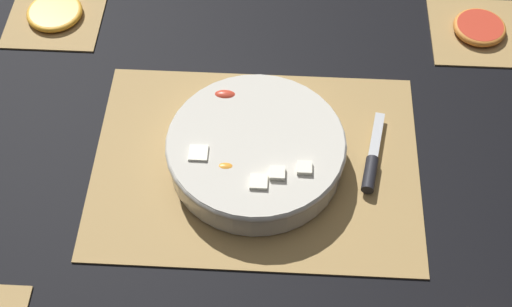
# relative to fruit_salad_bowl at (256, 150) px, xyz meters

# --- Properties ---
(ground_plane) EXTENTS (6.00, 6.00, 0.00)m
(ground_plane) POSITION_rel_fruit_salad_bowl_xyz_m (0.00, 0.00, -0.04)
(ground_plane) COLOR black
(bamboo_mat_center) EXTENTS (0.46, 0.34, 0.01)m
(bamboo_mat_center) POSITION_rel_fruit_salad_bowl_xyz_m (0.00, 0.00, -0.03)
(bamboo_mat_center) COLOR #A8844C
(bamboo_mat_center) RESTS_ON ground_plane
(coaster_mat_far_left) EXTENTS (0.16, 0.16, 0.01)m
(coaster_mat_far_left) POSITION_rel_fruit_salad_bowl_xyz_m (-0.35, 0.29, -0.03)
(coaster_mat_far_left) COLOR #A8844C
(coaster_mat_far_left) RESTS_ON ground_plane
(coaster_mat_far_right) EXTENTS (0.16, 0.16, 0.01)m
(coaster_mat_far_right) POSITION_rel_fruit_salad_bowl_xyz_m (0.35, 0.29, -0.03)
(coaster_mat_far_right) COLOR #A8844C
(coaster_mat_far_right) RESTS_ON ground_plane
(fruit_salad_bowl) EXTENTS (0.25, 0.25, 0.06)m
(fruit_salad_bowl) POSITION_rel_fruit_salad_bowl_xyz_m (0.00, 0.00, 0.00)
(fruit_salad_bowl) COLOR silver
(fruit_salad_bowl) RESTS_ON bamboo_mat_center
(paring_knife) EXTENTS (0.04, 0.14, 0.02)m
(paring_knife) POSITION_rel_fruit_salad_bowl_xyz_m (0.16, -0.01, -0.02)
(paring_knife) COLOR silver
(paring_knife) RESTS_ON bamboo_mat_center
(orange_slice_whole) EXTENTS (0.09, 0.09, 0.01)m
(orange_slice_whole) POSITION_rel_fruit_salad_bowl_xyz_m (-0.35, 0.29, -0.02)
(orange_slice_whole) COLOR orange
(orange_slice_whole) RESTS_ON coaster_mat_far_left
(grapefruit_slice) EXTENTS (0.09, 0.09, 0.01)m
(grapefruit_slice) POSITION_rel_fruit_salad_bowl_xyz_m (0.35, 0.29, -0.02)
(grapefruit_slice) COLOR red
(grapefruit_slice) RESTS_ON coaster_mat_far_right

